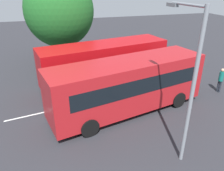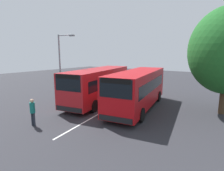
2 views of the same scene
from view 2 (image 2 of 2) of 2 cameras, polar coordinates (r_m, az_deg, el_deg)
name	(u,v)px [view 2 (image 2 of 2)]	position (r m, az deg, el deg)	size (l,w,h in m)	color
ground_plane	(114,105)	(16.54, 0.65, -6.26)	(71.98, 71.98, 0.00)	#2B2B30
bus_far_left	(98,84)	(17.50, -4.28, 0.51)	(9.79, 4.39, 3.18)	#AD191E
bus_center_left	(138,88)	(15.52, 8.18, -0.79)	(9.78, 4.16, 3.18)	#B70C11
pedestrian	(33,110)	(12.82, -23.71, -7.06)	(0.39, 0.39, 1.79)	#232833
street_lamp	(61,62)	(19.85, -15.66, 7.26)	(0.37, 2.19, 6.55)	gray
lane_stripe_outer_left	(114,105)	(16.54, 0.65, -6.25)	(14.99, 0.12, 0.01)	silver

